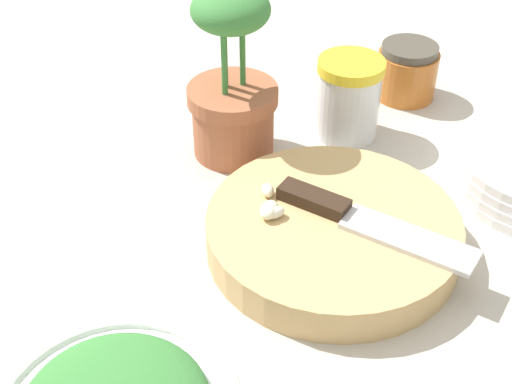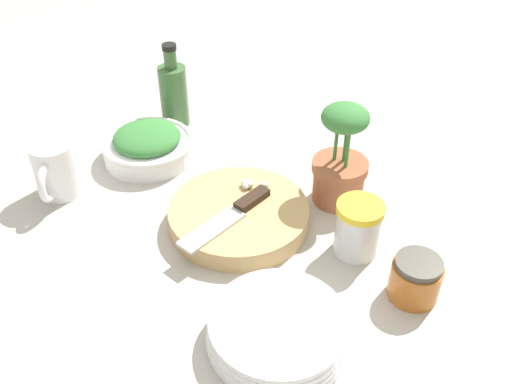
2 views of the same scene
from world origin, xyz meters
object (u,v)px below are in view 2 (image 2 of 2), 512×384
object	(u,v)px
herb_bowl	(148,145)
spice_jar	(358,228)
coffee_mug	(55,170)
garlic_cloves	(251,185)
chef_knife	(232,214)
honey_jar	(414,280)
plate_stack	(278,330)
potted_herb	(341,163)
oil_bottle	(174,93)
cutting_board	(239,216)

from	to	relation	value
herb_bowl	spice_jar	bearing A→B (deg)	7.19
spice_jar	coffee_mug	size ratio (longest dim) A/B	0.90
garlic_cloves	herb_bowl	xyz separation A→B (m)	(-0.24, -0.03, -0.01)
herb_bowl	chef_knife	bearing A→B (deg)	-9.58
herb_bowl	honey_jar	world-z (taller)	honey_jar
plate_stack	honey_jar	distance (m)	0.21
honey_jar	garlic_cloves	bearing A→B (deg)	179.96
garlic_cloves	potted_herb	size ratio (longest dim) A/B	0.25
spice_jar	honey_jar	size ratio (longest dim) A/B	1.25
chef_knife	honey_jar	distance (m)	0.29
honey_jar	oil_bottle	bearing A→B (deg)	171.58
cutting_board	oil_bottle	bearing A→B (deg)	155.97
chef_knife	potted_herb	xyz separation A→B (m)	(0.07, 0.19, 0.04)
coffee_mug	potted_herb	size ratio (longest dim) A/B	0.54
oil_bottle	potted_herb	world-z (taller)	potted_herb
herb_bowl	potted_herb	size ratio (longest dim) A/B	0.94
cutting_board	herb_bowl	distance (m)	0.26
spice_jar	oil_bottle	distance (m)	0.50
plate_stack	herb_bowl	bearing A→B (deg)	161.34
garlic_cloves	herb_bowl	distance (m)	0.24
cutting_board	spice_jar	world-z (taller)	spice_jar
cutting_board	coffee_mug	bearing A→B (deg)	-152.09
chef_knife	potted_herb	distance (m)	0.20
plate_stack	potted_herb	distance (m)	0.32
oil_bottle	chef_knife	bearing A→B (deg)	-26.80
herb_bowl	honey_jar	xyz separation A→B (m)	(0.55, 0.03, 0.00)
chef_knife	herb_bowl	distance (m)	0.27
plate_stack	chef_knife	bearing A→B (deg)	150.21
garlic_cloves	plate_stack	world-z (taller)	garlic_cloves
oil_bottle	garlic_cloves	bearing A→B (deg)	-16.77
chef_knife	coffee_mug	distance (m)	0.32
chef_knife	oil_bottle	world-z (taller)	oil_bottle
chef_knife	honey_jar	xyz separation A→B (m)	(0.28, 0.08, -0.01)
garlic_cloves	potted_herb	world-z (taller)	potted_herb
potted_herb	garlic_cloves	bearing A→B (deg)	-132.18
coffee_mug	honey_jar	size ratio (longest dim) A/B	1.38
oil_bottle	cutting_board	bearing A→B (deg)	-24.03
spice_jar	honey_jar	xyz separation A→B (m)	(0.11, -0.03, -0.01)
chef_knife	plate_stack	world-z (taller)	chef_knife
coffee_mug	plate_stack	size ratio (longest dim) A/B	0.52
coffee_mug	oil_bottle	distance (m)	0.30
garlic_cloves	herb_bowl	world-z (taller)	herb_bowl
garlic_cloves	spice_jar	world-z (taller)	spice_jar
herb_bowl	oil_bottle	distance (m)	0.14
chef_knife	plate_stack	xyz separation A→B (m)	(0.19, -0.11, -0.02)
garlic_cloves	spice_jar	distance (m)	0.20
cutting_board	oil_bottle	world-z (taller)	oil_bottle
potted_herb	oil_bottle	bearing A→B (deg)	-177.08
garlic_cloves	honey_jar	size ratio (longest dim) A/B	0.63
coffee_mug	honey_jar	xyz separation A→B (m)	(0.58, 0.21, -0.02)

